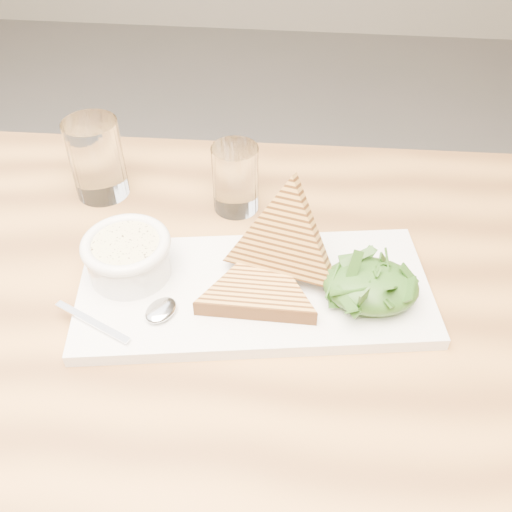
# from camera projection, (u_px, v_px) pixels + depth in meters

# --- Properties ---
(table_top) EXTENTS (1.31, 0.89, 0.04)m
(table_top) POSITION_uv_depth(u_px,v_px,m) (121.00, 343.00, 0.69)
(table_top) COLOR #AD773B
(table_top) RESTS_ON ground
(table_leg_br) EXTENTS (0.06, 0.06, 0.70)m
(table_leg_br) POSITION_uv_depth(u_px,v_px,m) (485.00, 333.00, 1.17)
(table_leg_br) COLOR #AD773B
(table_leg_br) RESTS_ON ground
(platter) EXTENTS (0.46, 0.26, 0.02)m
(platter) POSITION_uv_depth(u_px,v_px,m) (254.00, 291.00, 0.71)
(platter) COLOR white
(platter) RESTS_ON table_top
(soup_bowl) EXTENTS (0.10, 0.10, 0.04)m
(soup_bowl) POSITION_uv_depth(u_px,v_px,m) (129.00, 260.00, 0.71)
(soup_bowl) COLOR white
(soup_bowl) RESTS_ON platter
(soup) EXTENTS (0.09, 0.09, 0.01)m
(soup) POSITION_uv_depth(u_px,v_px,m) (126.00, 245.00, 0.69)
(soup) COLOR beige
(soup) RESTS_ON soup_bowl
(bowl_rim) EXTENTS (0.11, 0.11, 0.01)m
(bowl_rim) POSITION_uv_depth(u_px,v_px,m) (126.00, 244.00, 0.69)
(bowl_rim) COLOR white
(bowl_rim) RESTS_ON soup_bowl
(sandwich_flat) EXTENTS (0.17, 0.17, 0.02)m
(sandwich_flat) POSITION_uv_depth(u_px,v_px,m) (259.00, 289.00, 0.69)
(sandwich_flat) COLOR #C28B40
(sandwich_flat) RESTS_ON platter
(sandwich_lean) EXTENTS (0.20, 0.18, 0.19)m
(sandwich_lean) POSITION_uv_depth(u_px,v_px,m) (284.00, 241.00, 0.69)
(sandwich_lean) COLOR #C28B40
(sandwich_lean) RESTS_ON sandwich_flat
(salad_base) EXTENTS (0.11, 0.09, 0.04)m
(salad_base) POSITION_uv_depth(u_px,v_px,m) (371.00, 286.00, 0.68)
(salad_base) COLOR #123310
(salad_base) RESTS_ON platter
(arugula_pile) EXTENTS (0.11, 0.10, 0.05)m
(arugula_pile) POSITION_uv_depth(u_px,v_px,m) (371.00, 283.00, 0.67)
(arugula_pile) COLOR #3B671F
(arugula_pile) RESTS_ON platter
(spoon_bowl) EXTENTS (0.05, 0.05, 0.01)m
(spoon_bowl) POSITION_uv_depth(u_px,v_px,m) (161.00, 310.00, 0.67)
(spoon_bowl) COLOR silver
(spoon_bowl) RESTS_ON platter
(spoon_handle) EXTENTS (0.10, 0.06, 0.00)m
(spoon_handle) POSITION_uv_depth(u_px,v_px,m) (92.00, 322.00, 0.66)
(spoon_handle) COLOR silver
(spoon_handle) RESTS_ON platter
(glass_near) EXTENTS (0.08, 0.08, 0.12)m
(glass_near) POSITION_uv_depth(u_px,v_px,m) (97.00, 159.00, 0.84)
(glass_near) COLOR white
(glass_near) RESTS_ON table_top
(glass_far) EXTENTS (0.07, 0.07, 0.10)m
(glass_far) POSITION_uv_depth(u_px,v_px,m) (235.00, 179.00, 0.82)
(glass_far) COLOR white
(glass_far) RESTS_ON table_top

